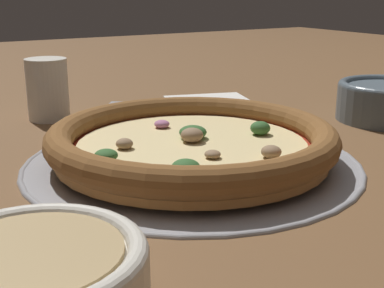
{
  "coord_description": "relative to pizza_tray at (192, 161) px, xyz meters",
  "views": [
    {
      "loc": [
        0.49,
        -0.29,
        0.19
      ],
      "look_at": [
        0.0,
        0.0,
        0.02
      ],
      "focal_mm": 50.0,
      "sensor_mm": 36.0,
      "label": 1
    }
  ],
  "objects": [
    {
      "name": "drinking_cup",
      "position": [
        -0.29,
        -0.08,
        0.04
      ],
      "size": [
        0.06,
        0.06,
        0.09
      ],
      "color": "silver",
      "rests_on": "ground_plane"
    },
    {
      "name": "napkin",
      "position": [
        -0.25,
        0.19,
        0.0
      ],
      "size": [
        0.18,
        0.17,
        0.01
      ],
      "rotation": [
        0.0,
        0.0,
        -0.29
      ],
      "color": "white",
      "rests_on": "ground_plane"
    },
    {
      "name": "ground_plane",
      "position": [
        0.0,
        0.0,
        -0.0
      ],
      "size": [
        3.0,
        3.0,
        0.0
      ],
      "primitive_type": "plane",
      "color": "brown"
    },
    {
      "name": "pizza_tray",
      "position": [
        0.0,
        0.0,
        0.0
      ],
      "size": [
        0.38,
        0.38,
        0.01
      ],
      "color": "#9E9EA3",
      "rests_on": "ground_plane"
    },
    {
      "name": "bowl_near",
      "position": [
        0.2,
        -0.23,
        0.02
      ],
      "size": [
        0.14,
        0.14,
        0.05
      ],
      "color": "silver",
      "rests_on": "ground_plane"
    },
    {
      "name": "fork",
      "position": [
        -0.3,
        0.1,
        -0.0
      ],
      "size": [
        0.11,
        0.15,
        0.0
      ],
      "rotation": [
        0.0,
        0.0,
        10.37
      ],
      "color": "#B7B7BC",
      "rests_on": "ground_plane"
    },
    {
      "name": "pizza",
      "position": [
        0.0,
        -0.0,
        0.02
      ],
      "size": [
        0.32,
        0.32,
        0.04
      ],
      "color": "#BC7F42",
      "rests_on": "pizza_tray"
    }
  ]
}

